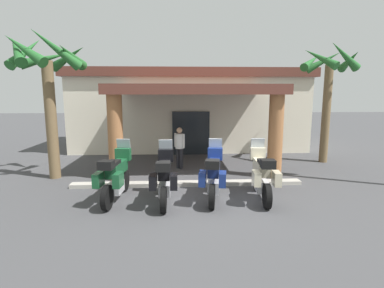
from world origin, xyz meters
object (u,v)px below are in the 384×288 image
Objects in this scene: pedestrian at (179,145)px; motorcycle_green at (116,176)px; palm_tree_near_portico at (328,78)px; palm_tree_roadside at (46,72)px; motorcycle_blue at (214,175)px; motorcycle_cream at (262,175)px; motel_building at (189,108)px; motorcycle_black at (165,177)px.

motorcycle_green is at bearing 17.26° from pedestrian.
palm_tree_roadside is at bearing -169.64° from palm_tree_near_portico.
motorcycle_blue is 1.36m from motorcycle_cream.
palm_tree_roadside is (-6.71, 2.52, 2.97)m from motorcycle_cream.
motel_building is at bearing 51.43° from palm_tree_roadside.
motorcycle_green is 1.00× the size of motorcycle_cream.
motorcycle_cream is at bearing -86.60° from motorcycle_black.
pedestrian is 6.85m from palm_tree_near_portico.
palm_tree_roadside is at bearing 57.38° from motorcycle_black.
motel_building is 5.42m from pedestrian.
motel_building is at bearing 15.93° from motorcycle_cream.
palm_tree_near_portico is (5.37, 4.44, 2.90)m from motorcycle_blue.
motorcycle_blue is (0.28, -8.84, -1.45)m from motel_building.
pedestrian is at bearing 14.02° from palm_tree_roadside.
motorcycle_black is 8.65m from palm_tree_near_portico.
motorcycle_blue is at bearing -87.80° from motel_building.
motorcycle_green and motorcycle_cream have the same top height.
motel_building is at bearing -142.06° from pedestrian.
pedestrian is at bearing -6.16° from motorcycle_black.
palm_tree_roadside is 10.89m from palm_tree_near_portico.
motorcycle_green and motorcycle_black have the same top height.
palm_tree_roadside is at bearing 75.42° from motorcycle_blue.
motorcycle_cream is at bearing -20.60° from palm_tree_roadside.
motel_building is 8.27m from palm_tree_roadside.
palm_tree_roadside is (-2.63, 2.41, 2.97)m from motorcycle_green.
motorcycle_black is 1.35× the size of pedestrian.
palm_tree_near_portico is at bearing 10.36° from palm_tree_roadside.
palm_tree_roadside is (-3.99, 2.64, 2.97)m from motorcycle_black.
pedestrian reaches higher than motorcycle_cream.
motel_building is 9.18m from motorcycle_black.
motorcycle_blue is (1.36, 0.16, 0.00)m from motorcycle_black.
palm_tree_roadside is at bearing 54.37° from motorcycle_green.
motorcycle_black is 0.44× the size of palm_tree_near_portico.
pedestrian is at bearing 37.32° from motorcycle_cream.
palm_tree_near_portico reaches higher than palm_tree_roadside.
pedestrian is (-2.26, 3.63, 0.25)m from motorcycle_cream.
motorcycle_blue and motorcycle_cream have the same top height.
motel_building reaches higher than motorcycle_black.
motorcycle_green is 1.00× the size of motorcycle_black.
palm_tree_roadside is 1.00× the size of palm_tree_near_portico.
motorcycle_green is 2.72m from motorcycle_blue.
motorcycle_blue is 0.44× the size of palm_tree_roadside.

